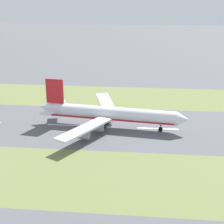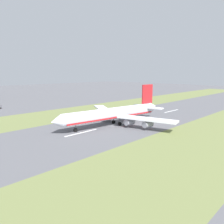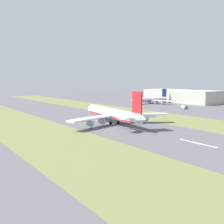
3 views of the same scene
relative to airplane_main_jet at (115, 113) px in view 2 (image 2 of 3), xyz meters
The scene contains 7 objects.
ground_plane 6.60m from the airplane_main_jet, 89.05° to the left, with size 800.00×800.00×0.00m, color #56565B.
grass_median_west 45.44m from the airplane_main_jet, behind, with size 40.00×600.00×0.01m, color olive.
grass_median_east 45.53m from the airplane_main_jet, ahead, with size 40.00×600.00×0.01m, color olive.
centreline_dash_near 58.42m from the airplane_main_jet, 89.96° to the right, with size 1.20×18.00×0.01m, color silver.
centreline_dash_mid 19.08m from the airplane_main_jet, 89.86° to the right, with size 1.20×18.00×0.01m, color silver.
centreline_dash_far 22.70m from the airplane_main_jet, 89.88° to the left, with size 1.20×18.00×0.01m, color silver.
airplane_main_jet is the anchor object (origin of this frame).
Camera 2 is at (-77.58, 77.58, 27.09)m, focal length 35.00 mm.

